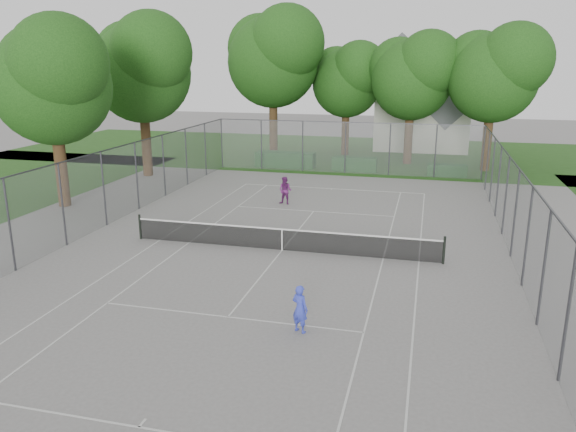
% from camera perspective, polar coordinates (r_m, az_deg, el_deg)
% --- Properties ---
extents(ground, '(120.00, 120.00, 0.00)m').
position_cam_1_polar(ground, '(23.04, -0.61, -3.52)').
color(ground, slate).
rests_on(ground, ground).
extents(grass_far, '(60.00, 20.00, 0.00)m').
position_cam_1_polar(grass_far, '(47.98, 7.40, 6.36)').
color(grass_far, '#1C4213').
rests_on(grass_far, ground).
extents(court_markings, '(11.03, 23.83, 0.01)m').
position_cam_1_polar(court_markings, '(23.04, -0.61, -3.51)').
color(court_markings, beige).
rests_on(court_markings, ground).
extents(tennis_net, '(12.87, 0.10, 1.10)m').
position_cam_1_polar(tennis_net, '(22.88, -0.62, -2.31)').
color(tennis_net, black).
rests_on(tennis_net, ground).
extents(perimeter_fence, '(18.08, 34.08, 3.52)m').
position_cam_1_polar(perimeter_fence, '(22.52, -0.62, 0.84)').
color(perimeter_fence, '#38383D').
rests_on(perimeter_fence, ground).
extents(tree_far_left, '(8.11, 7.40, 11.66)m').
position_cam_1_polar(tree_far_left, '(45.10, -1.44, 16.12)').
color(tree_far_left, '#392515').
rests_on(tree_far_left, ground).
extents(tree_far_midleft, '(6.32, 5.77, 9.09)m').
position_cam_1_polar(tree_far_midleft, '(46.47, 6.08, 13.84)').
color(tree_far_midleft, '#392515').
rests_on(tree_far_midleft, ground).
extents(tree_far_midright, '(6.73, 6.15, 9.68)m').
position_cam_1_polar(tree_far_midright, '(42.96, 12.60, 13.99)').
color(tree_far_midright, '#392515').
rests_on(tree_far_midright, ground).
extents(tree_far_right, '(6.98, 6.37, 10.03)m').
position_cam_1_polar(tree_far_right, '(41.61, 20.30, 13.71)').
color(tree_far_right, '#392515').
rests_on(tree_far_right, ground).
extents(tree_side_back, '(7.36, 6.72, 10.58)m').
position_cam_1_polar(tree_side_back, '(38.57, -14.64, 14.66)').
color(tree_side_back, '#392515').
rests_on(tree_side_back, ground).
extents(tree_side_front, '(6.82, 6.22, 9.80)m').
position_cam_1_polar(tree_side_front, '(31.48, -22.87, 12.91)').
color(tree_side_front, '#392515').
rests_on(tree_side_front, ground).
extents(hedge_left, '(4.33, 1.30, 1.08)m').
position_cam_1_polar(hedge_left, '(41.26, -0.27, 5.77)').
color(hedge_left, '#154116').
rests_on(hedge_left, ground).
extents(hedge_mid, '(3.09, 0.88, 0.97)m').
position_cam_1_polar(hedge_mid, '(39.96, 6.77, 5.26)').
color(hedge_mid, '#154116').
rests_on(hedge_mid, ground).
extents(hedge_right, '(2.59, 0.95, 0.78)m').
position_cam_1_polar(hedge_right, '(39.47, 15.86, 4.51)').
color(hedge_right, '#154116').
rests_on(hedge_right, ground).
extents(house, '(7.81, 6.05, 9.72)m').
position_cam_1_polar(house, '(51.12, 13.55, 11.04)').
color(house, beige).
rests_on(house, ground).
extents(girl_player, '(0.61, 0.52, 1.42)m').
position_cam_1_polar(girl_player, '(16.14, 1.22, -9.40)').
color(girl_player, blue).
rests_on(girl_player, ground).
extents(woman_player, '(0.82, 0.69, 1.51)m').
position_cam_1_polar(woman_player, '(30.26, -0.28, 2.60)').
color(woman_player, '#682265').
rests_on(woman_player, ground).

